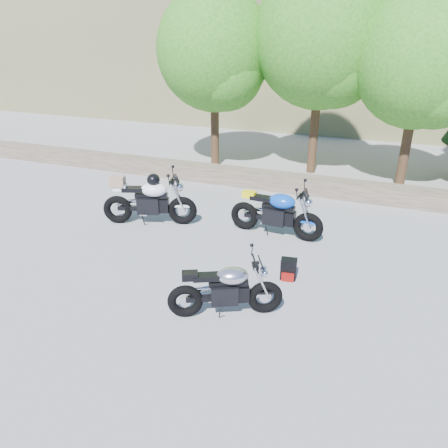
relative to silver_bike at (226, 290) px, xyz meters
The scene contains 9 objects.
ground 1.40m from the silver_bike, 137.10° to the left, with size 90.00×90.00×0.00m, color gray.
stone_wall 6.47m from the silver_bike, 98.58° to the left, with size 22.00×0.55×0.50m, color brown.
tree_decid_left 9.26m from the silver_bike, 112.69° to the left, with size 3.67×3.67×5.62m.
tree_decid_mid 9.16m from the silver_bike, 90.40° to the left, with size 4.08×4.08×6.24m.
tree_decid_right 8.83m from the silver_bike, 70.71° to the left, with size 3.54×3.54×5.41m.
silver_bike is the anchor object (origin of this frame).
white_bike 4.20m from the silver_bike, 137.22° to the left, with size 2.25×0.99×1.28m.
blue_bike 3.31m from the silver_bike, 90.26° to the left, with size 2.24×0.71×1.12m.
backpack 1.68m from the silver_bike, 64.74° to the left, with size 0.33×0.30×0.41m.
Camera 1 is at (3.11, -6.62, 4.42)m, focal length 35.00 mm.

